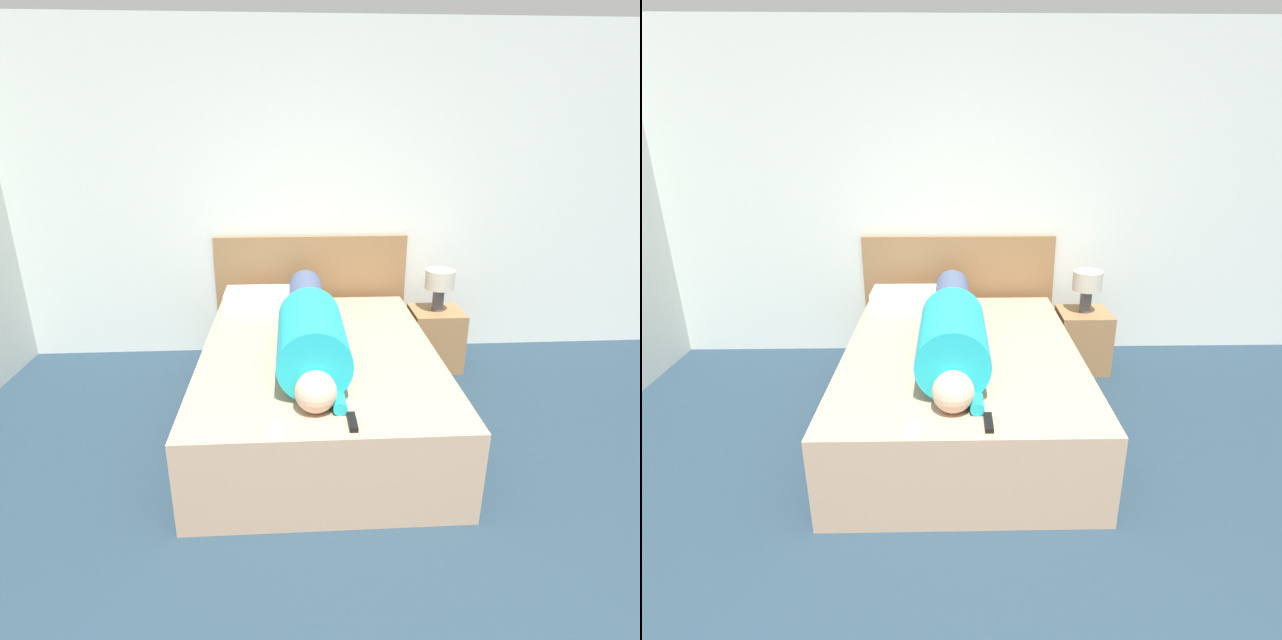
{
  "view_description": "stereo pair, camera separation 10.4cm",
  "coord_description": "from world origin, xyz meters",
  "views": [
    {
      "loc": [
        -0.27,
        -0.87,
        1.83
      ],
      "look_at": [
        -0.11,
        1.88,
        0.77
      ],
      "focal_mm": 28.0,
      "sensor_mm": 36.0,
      "label": 1
    },
    {
      "loc": [
        -0.17,
        -0.88,
        1.83
      ],
      "look_at": [
        -0.11,
        1.88,
        0.77
      ],
      "focal_mm": 28.0,
      "sensor_mm": 36.0,
      "label": 2
    }
  ],
  "objects": [
    {
      "name": "cell_phone",
      "position": [
        -0.35,
        1.1,
        0.53
      ],
      "size": [
        0.06,
        0.13,
        0.01
      ],
      "color": "#B2B7BC",
      "rests_on": "bed"
    },
    {
      "name": "tv_remote",
      "position": [
        0.0,
        1.14,
        0.53
      ],
      "size": [
        0.04,
        0.15,
        0.02
      ],
      "color": "black",
      "rests_on": "bed"
    },
    {
      "name": "table_lamp",
      "position": [
        0.87,
        2.79,
        0.71
      ],
      "size": [
        0.23,
        0.23,
        0.33
      ],
      "color": "#4C4C51",
      "rests_on": "nightstand"
    },
    {
      "name": "nightstand",
      "position": [
        0.87,
        2.79,
        0.24
      ],
      "size": [
        0.4,
        0.37,
        0.48
      ],
      "color": "olive",
      "rests_on": "ground_plane"
    },
    {
      "name": "pillow_near_headboard",
      "position": [
        -0.46,
        2.77,
        0.6
      ],
      "size": [
        0.64,
        0.31,
        0.16
      ],
      "color": "white",
      "rests_on": "bed"
    },
    {
      "name": "person_lying",
      "position": [
        -0.17,
        1.95,
        0.69
      ],
      "size": [
        0.39,
        1.8,
        0.39
      ],
      "color": "#DBB293",
      "rests_on": "bed"
    },
    {
      "name": "wall_back",
      "position": [
        0.0,
        3.24,
        1.3
      ],
      "size": [
        6.18,
        0.06,
        2.6
      ],
      "color": "silver",
      "rests_on": "ground_plane"
    },
    {
      "name": "bed",
      "position": [
        -0.11,
        2.03,
        0.26
      ],
      "size": [
        1.47,
        2.02,
        0.52
      ],
      "color": "tan",
      "rests_on": "ground_plane"
    },
    {
      "name": "headboard",
      "position": [
        -0.11,
        3.17,
        0.51
      ],
      "size": [
        1.59,
        0.04,
        1.01
      ],
      "color": "olive",
      "rests_on": "ground_plane"
    }
  ]
}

